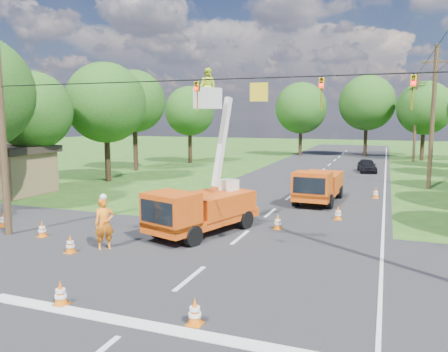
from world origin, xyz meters
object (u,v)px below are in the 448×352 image
at_px(pole_right_mid, 433,116).
at_px(pole_left, 2,130).
at_px(traffic_cone_4, 70,244).
at_px(tree_far_b, 367,103).
at_px(traffic_cone_3, 338,213).
at_px(traffic_cone_0, 61,293).
at_px(pole_right_far, 416,116).
at_px(traffic_cone_7, 376,193).
at_px(tree_far_a, 301,108).
at_px(traffic_cone_5, 42,229).
at_px(tree_left_e, 134,101).
at_px(traffic_cone_6, 4,220).
at_px(distant_car, 367,166).
at_px(tree_left_c, 32,111).
at_px(bucket_truck, 202,200).
at_px(ground_worker, 104,224).
at_px(tree_left_f, 190,111).
at_px(traffic_cone_2, 278,222).
at_px(traffic_cone_1, 195,312).
at_px(shed, 7,169).
at_px(tree_left_d, 106,103).
at_px(tree_far_c, 425,108).

bearing_deg(pole_right_mid, pole_left, -131.99).
relative_size(traffic_cone_4, pole_left, 0.08).
bearing_deg(tree_far_b, traffic_cone_3, -89.25).
height_order(traffic_cone_0, pole_right_far, pole_right_far).
height_order(traffic_cone_4, traffic_cone_7, same).
bearing_deg(tree_far_a, traffic_cone_4, -90.36).
relative_size(traffic_cone_5, tree_left_e, 0.08).
distance_m(pole_left, tree_far_a, 43.27).
bearing_deg(pole_right_far, traffic_cone_5, -112.37).
xyz_separation_m(traffic_cone_6, tree_left_e, (-6.01, 21.06, 6.13)).
distance_m(distant_car, traffic_cone_3, 20.24).
bearing_deg(traffic_cone_0, pole_left, 144.88).
xyz_separation_m(traffic_cone_4, pole_right_far, (13.78, 41.17, 4.75)).
height_order(tree_left_c, tree_far_a, tree_far_a).
xyz_separation_m(pole_right_mid, tree_left_c, (-25.00, -11.00, 0.33)).
relative_size(traffic_cone_4, tree_left_c, 0.09).
bearing_deg(traffic_cone_0, tree_far_b, 83.79).
relative_size(bucket_truck, ground_worker, 3.51).
bearing_deg(tree_left_f, traffic_cone_2, -57.57).
relative_size(traffic_cone_1, tree_left_f, 0.08).
bearing_deg(traffic_cone_1, pole_left, 156.57).
relative_size(traffic_cone_4, traffic_cone_6, 1.00).
bearing_deg(tree_left_f, traffic_cone_6, -82.14).
bearing_deg(pole_right_mid, pole_right_far, 90.00).
relative_size(traffic_cone_3, shed, 0.13).
bearing_deg(tree_left_c, traffic_cone_1, -37.48).
distance_m(traffic_cone_4, tree_left_d, 19.73).
distance_m(traffic_cone_7, tree_far_a, 30.83).
height_order(traffic_cone_6, tree_left_d, tree_left_d).
bearing_deg(bucket_truck, ground_worker, -109.92).
bearing_deg(traffic_cone_4, traffic_cone_3, 45.52).
distance_m(bucket_truck, ground_worker, 4.25).
bearing_deg(tree_left_d, traffic_cone_2, -31.98).
bearing_deg(tree_left_e, traffic_cone_5, -67.73).
height_order(traffic_cone_4, tree_far_b, tree_far_b).
bearing_deg(traffic_cone_7, pole_left, -135.24).
height_order(pole_left, tree_far_b, tree_far_b).
bearing_deg(pole_right_mid, traffic_cone_3, -112.26).
bearing_deg(traffic_cone_4, shed, 144.23).
relative_size(traffic_cone_6, tree_left_f, 0.08).
xyz_separation_m(pole_right_far, tree_left_f, (-23.30, -10.00, 0.58)).
bearing_deg(traffic_cone_2, tree_far_b, 87.33).
distance_m(traffic_cone_2, traffic_cone_6, 12.57).
distance_m(ground_worker, traffic_cone_4, 1.42).
bearing_deg(pole_right_mid, traffic_cone_0, -113.66).
distance_m(traffic_cone_1, tree_far_c, 47.76).
height_order(tree_left_c, tree_left_e, tree_left_e).
relative_size(traffic_cone_0, tree_far_c, 0.08).
bearing_deg(shed, tree_left_e, 85.10).
xyz_separation_m(distant_car, traffic_cone_0, (-6.41, -32.96, -0.26)).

